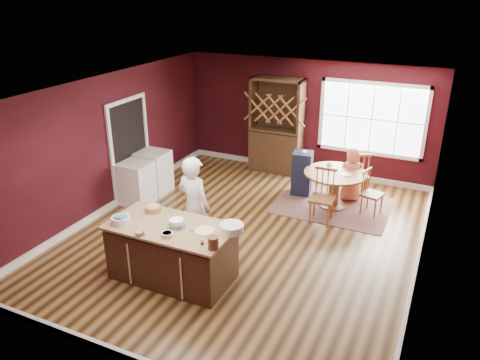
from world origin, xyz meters
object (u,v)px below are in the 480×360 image
at_px(kitchen_island, 172,253).
at_px(dining_table, 335,182).
at_px(seated_woman, 352,174).
at_px(layer_cake, 176,223).
at_px(washer, 136,183).
at_px(dryer, 154,172).
at_px(baker, 194,207).
at_px(chair_east, 373,192).
at_px(chair_south, 322,197).
at_px(hutch, 277,126).
at_px(high_chair, 302,172).
at_px(chair_north, 358,173).
at_px(toddler, 305,159).

relative_size(kitchen_island, dining_table, 1.52).
distance_m(kitchen_island, seated_woman, 4.45).
bearing_deg(layer_cake, washer, 138.62).
xyz_separation_m(layer_cake, dryer, (-2.26, 2.64, -0.52)).
relative_size(kitchen_island, layer_cake, 6.47).
distance_m(baker, layer_cake, 0.77).
xyz_separation_m(dining_table, washer, (-3.79, -1.58, -0.09)).
distance_m(chair_east, chair_south, 1.13).
bearing_deg(dining_table, hutch, 142.96).
bearing_deg(hutch, chair_east, -28.30).
bearing_deg(high_chair, chair_east, -20.86).
bearing_deg(washer, chair_north, 29.05).
distance_m(dining_table, chair_east, 0.78).
relative_size(baker, dryer, 1.92).
distance_m(kitchen_island, baker, 0.88).
height_order(kitchen_island, dryer, dryer).
bearing_deg(dryer, chair_north, 21.80).
xyz_separation_m(layer_cake, high_chair, (0.73, 3.89, -0.48)).
height_order(seated_woman, dryer, seated_woman).
relative_size(seated_woman, dryer, 1.27).
distance_m(kitchen_island, dryer, 3.41).
height_order(chair_south, hutch, hutch).
relative_size(chair_south, washer, 1.21).
relative_size(dining_table, toddler, 4.88).
relative_size(baker, toddler, 6.80).
xyz_separation_m(kitchen_island, washer, (-2.16, 2.00, 0.01)).
height_order(kitchen_island, dining_table, kitchen_island).
bearing_deg(washer, chair_south, 11.70).
relative_size(dining_table, seated_woman, 1.08).
bearing_deg(hutch, kitchen_island, -88.03).
height_order(chair_east, chair_south, chair_south).
relative_size(seated_woman, toddler, 4.51).
bearing_deg(chair_south, chair_east, 40.37).
bearing_deg(washer, dining_table, 22.66).
bearing_deg(dryer, chair_south, 2.08).
height_order(baker, toddler, baker).
bearing_deg(washer, high_chair, 32.27).
bearing_deg(hutch, baker, -88.03).
bearing_deg(hutch, chair_north, -17.16).
bearing_deg(layer_cake, chair_north, 66.65).
relative_size(kitchen_island, baker, 1.09).
bearing_deg(layer_cake, dining_table, 66.92).
bearing_deg(chair_north, toddler, -6.74).
height_order(chair_east, hutch, hutch).
relative_size(baker, chair_east, 1.92).
height_order(chair_east, high_chair, high_chair).
bearing_deg(washer, baker, -30.22).
height_order(dining_table, layer_cake, layer_cake).
bearing_deg(dining_table, chair_south, -92.83).
xyz_separation_m(kitchen_island, toddler, (0.88, 3.93, 0.37)).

